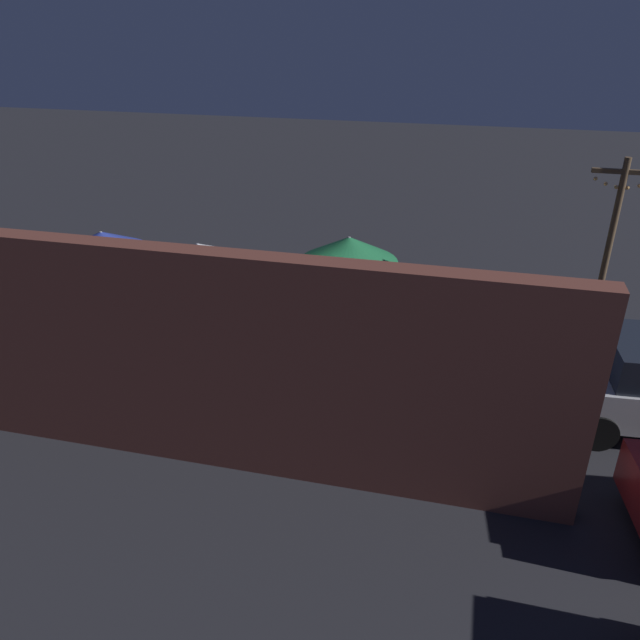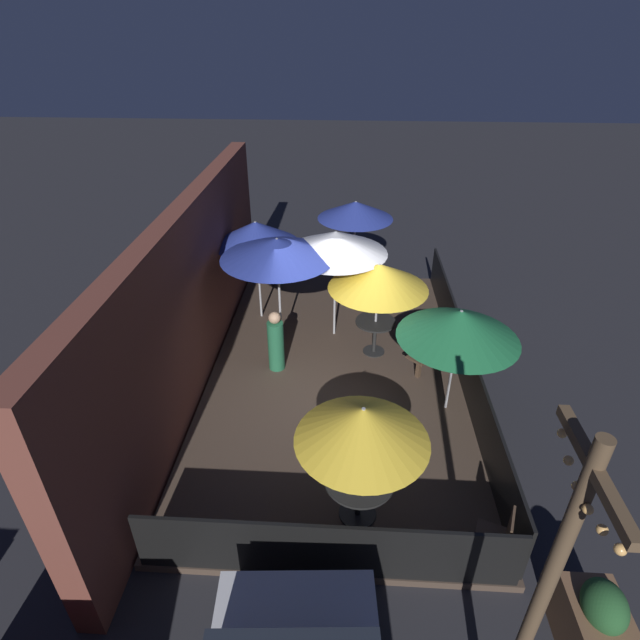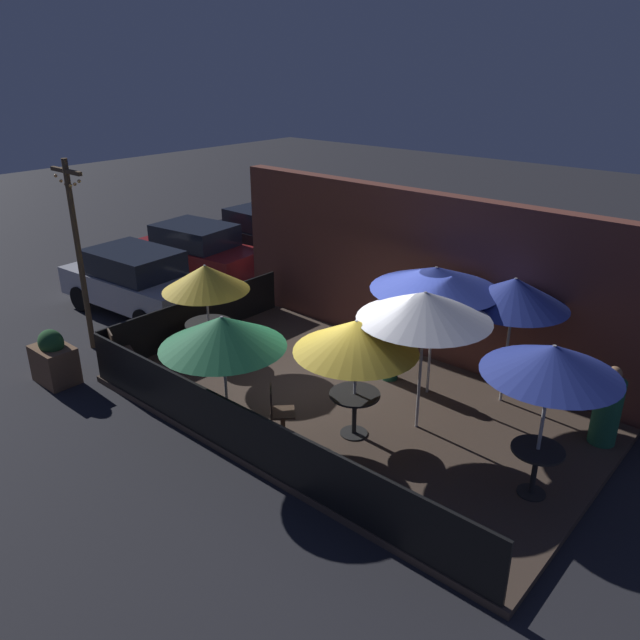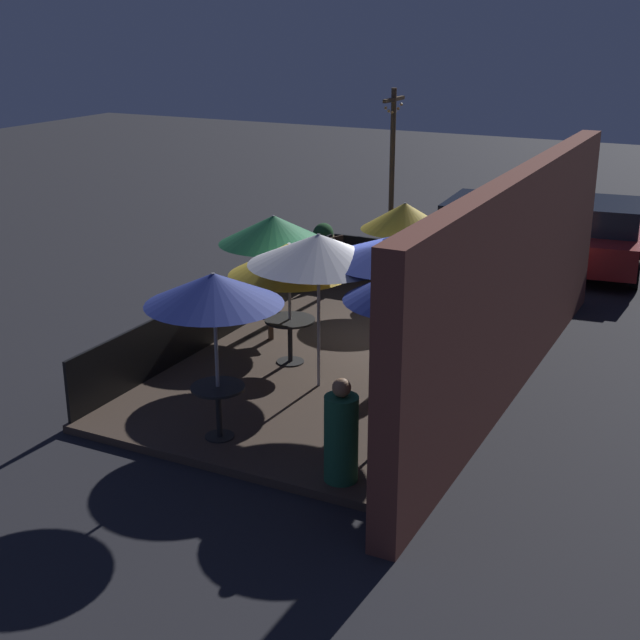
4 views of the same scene
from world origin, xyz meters
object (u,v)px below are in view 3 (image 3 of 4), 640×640
at_px(patio_umbrella_1, 552,360).
at_px(planter_box, 54,359).
at_px(patio_umbrella_6, 222,332).
at_px(patio_umbrella_4, 425,306).
at_px(parked_car_0, 136,280).
at_px(dining_table_1, 536,459).
at_px(patron_0, 607,409).
at_px(patio_umbrella_5, 514,292).
at_px(patron_1, 390,350).
at_px(dining_table_0, 209,329).
at_px(patio_umbrella_3, 436,278).
at_px(patio_chair_0, 279,411).
at_px(patio_chair_1, 119,351).
at_px(parked_car_2, 264,234).
at_px(parked_car_1, 196,251).
at_px(dining_table_2, 355,402).
at_px(patio_umbrella_0, 205,278).
at_px(patio_umbrella_2, 356,336).
at_px(light_post, 78,248).

relative_size(patio_umbrella_1, planter_box, 2.13).
distance_m(patio_umbrella_6, planter_box, 4.36).
xyz_separation_m(patio_umbrella_4, parked_car_0, (-8.34, 0.07, -1.50)).
xyz_separation_m(dining_table_1, patron_0, (0.31, 2.02, 0.02)).
relative_size(patio_umbrella_4, patron_0, 1.78).
height_order(patio_umbrella_4, patio_umbrella_5, patio_umbrella_4).
distance_m(patron_1, planter_box, 6.61).
xyz_separation_m(patio_umbrella_4, dining_table_0, (-4.83, -0.51, -1.63)).
relative_size(patio_umbrella_3, patio_umbrella_6, 1.20).
bearing_deg(patio_chair_0, patron_1, 40.49).
bearing_deg(patio_chair_1, parked_car_2, 46.19).
xyz_separation_m(patio_umbrella_1, parked_car_2, (-11.34, 5.68, -1.44)).
height_order(patio_umbrella_3, patio_umbrella_6, patio_umbrella_3).
bearing_deg(patio_umbrella_4, parked_car_1, 163.84).
bearing_deg(patron_0, patron_1, -113.84).
xyz_separation_m(patio_umbrella_4, dining_table_2, (-0.67, -0.88, -1.62)).
relative_size(patio_umbrella_4, dining_table_1, 3.21).
xyz_separation_m(patio_umbrella_0, patio_umbrella_4, (4.83, 0.51, 0.49)).
xyz_separation_m(planter_box, parked_car_1, (-2.80, 5.80, 0.35)).
xyz_separation_m(patron_0, planter_box, (-8.96, -4.74, -0.24)).
bearing_deg(patio_umbrella_0, patio_chair_0, -21.21).
xyz_separation_m(patron_0, parked_car_0, (-10.88, -1.54, 0.11)).
bearing_deg(dining_table_1, patio_umbrella_5, 125.24).
distance_m(patio_umbrella_2, dining_table_2, 1.20).
bearing_deg(patio_umbrella_5, patron_1, -162.37).
xyz_separation_m(patio_umbrella_3, parked_car_2, (-8.60, 4.13, -1.55)).
xyz_separation_m(patron_1, parked_car_0, (-6.97, -1.06, 0.12)).
bearing_deg(patron_1, dining_table_2, -29.37).
bearing_deg(patio_umbrella_3, parked_car_1, 170.05).
bearing_deg(dining_table_0, patio_umbrella_4, 5.98).
bearing_deg(patio_umbrella_4, light_post, -166.00).
bearing_deg(patio_umbrella_1, planter_box, -162.55).
distance_m(patio_umbrella_5, light_post, 8.77).
distance_m(patio_umbrella_3, dining_table_0, 4.92).
bearing_deg(parked_car_0, parked_car_2, 94.48).
xyz_separation_m(patio_chair_1, patron_0, (8.03, 3.86, 0.08)).
xyz_separation_m(patio_umbrella_2, patio_umbrella_6, (-1.73, -1.27, -0.01)).
distance_m(planter_box, parked_car_2, 8.83).
xyz_separation_m(dining_table_1, light_post, (-9.54, -1.41, 1.58)).
bearing_deg(patio_chair_0, dining_table_2, 0.00).
height_order(patio_umbrella_4, parked_car_0, patio_umbrella_4).
bearing_deg(patio_umbrella_3, parked_car_0, -172.21).
bearing_deg(patio_umbrella_0, light_post, -152.06).
bearing_deg(parked_car_0, patio_umbrella_0, -13.22).
bearing_deg(patio_chair_1, planter_box, 153.80).
bearing_deg(patio_chair_0, parked_car_1, 104.04).
bearing_deg(patio_umbrella_5, parked_car_2, 160.38).
relative_size(patio_umbrella_6, patio_chair_0, 2.23).
relative_size(dining_table_1, parked_car_2, 0.20).
height_order(patio_umbrella_0, light_post, light_post).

